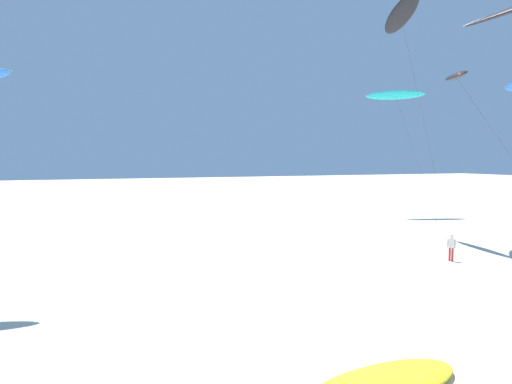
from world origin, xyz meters
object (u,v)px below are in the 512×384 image
Objects in this scene: person_near_left at (451,246)px; flying_kite_5 at (396,95)px; flying_kite_2 at (401,15)px; flying_kite_3 at (456,76)px; grounded_kite_0 at (384,383)px.

flying_kite_5 is at bearing 59.55° from person_near_left.
flying_kite_2 is 19.57m from person_near_left.
grounded_kite_0 is at bearing -140.04° from flying_kite_3.
flying_kite_2 is 15.20m from flying_kite_5.
flying_kite_5 is at bearing 50.62° from grounded_kite_0.
flying_kite_2 is 7.89m from flying_kite_3.
flying_kite_5 is 42.52m from grounded_kite_0.
grounded_kite_0 is 17.54m from person_near_left.
flying_kite_5 reaches higher than flying_kite_3.
flying_kite_2 is at bearing 96.84° from flying_kite_3.
flying_kite_3 is at bearing 44.63° from person_near_left.
flying_kite_3 is at bearing -116.56° from flying_kite_5.
flying_kite_2 reaches higher than person_near_left.
grounded_kite_0 is (-17.20, -14.41, -12.20)m from flying_kite_3.
grounded_kite_0 is at bearing -130.02° from flying_kite_2.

